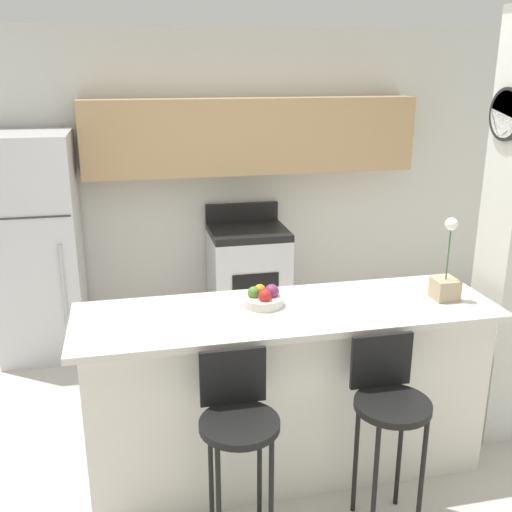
{
  "coord_description": "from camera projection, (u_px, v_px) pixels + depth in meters",
  "views": [
    {
      "loc": [
        -0.8,
        -2.86,
        2.24
      ],
      "look_at": [
        0.0,
        0.8,
        1.04
      ],
      "focal_mm": 42.0,
      "sensor_mm": 36.0,
      "label": 1
    }
  ],
  "objects": [
    {
      "name": "ground_plane",
      "position": [
        285.0,
        465.0,
        3.51
      ],
      "size": [
        14.0,
        14.0,
        0.0
      ],
      "primitive_type": "plane",
      "color": "beige"
    },
    {
      "name": "wall_back",
      "position": [
        232.0,
        163.0,
        5.18
      ],
      "size": [
        5.6,
        0.38,
        2.55
      ],
      "color": "silver",
      "rests_on": "ground_plane"
    },
    {
      "name": "counter_bar",
      "position": [
        287.0,
        390.0,
        3.35
      ],
      "size": [
        2.28,
        0.68,
        0.99
      ],
      "color": "silver",
      "rests_on": "ground_plane"
    },
    {
      "name": "refrigerator",
      "position": [
        38.0,
        246.0,
        4.7
      ],
      "size": [
        0.64,
        0.73,
        1.76
      ],
      "color": "silver",
      "rests_on": "ground_plane"
    },
    {
      "name": "stove_range",
      "position": [
        248.0,
        278.0,
        5.24
      ],
      "size": [
        0.65,
        0.6,
        1.07
      ],
      "color": "silver",
      "rests_on": "ground_plane"
    },
    {
      "name": "bar_stool_left",
      "position": [
        238.0,
        424.0,
        2.75
      ],
      "size": [
        0.37,
        0.37,
        0.98
      ],
      "color": "black",
      "rests_on": "ground_plane"
    },
    {
      "name": "bar_stool_right",
      "position": [
        389.0,
        405.0,
        2.9
      ],
      "size": [
        0.37,
        0.37,
        0.98
      ],
      "color": "black",
      "rests_on": "ground_plane"
    },
    {
      "name": "orchid_vase",
      "position": [
        446.0,
        280.0,
        3.31
      ],
      "size": [
        0.13,
        0.13,
        0.47
      ],
      "color": "tan",
      "rests_on": "counter_bar"
    },
    {
      "name": "fruit_bowl",
      "position": [
        263.0,
        298.0,
        3.25
      ],
      "size": [
        0.22,
        0.22,
        0.12
      ],
      "color": "silver",
      "rests_on": "counter_bar"
    }
  ]
}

